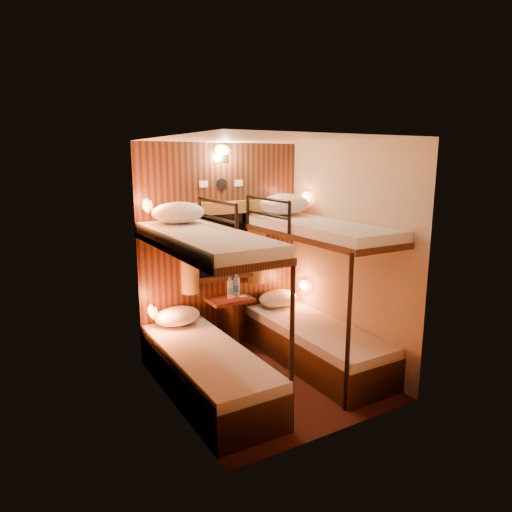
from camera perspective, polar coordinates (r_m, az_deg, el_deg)
floor at (r=4.84m, az=1.55°, el=-15.25°), size 2.10×2.10×0.00m
ceiling at (r=4.31m, az=1.74°, el=14.42°), size 2.10×2.10×0.00m
wall_back at (r=5.32m, az=-4.37°, el=0.95°), size 2.40×0.00×2.40m
wall_front at (r=3.61m, az=10.54°, el=-4.59°), size 2.40×0.00×2.40m
wall_left at (r=4.00m, az=-10.61°, el=-2.95°), size 0.00×2.40×2.40m
wall_right at (r=5.02m, az=11.37°, el=0.06°), size 0.00×2.40×2.40m
back_panel at (r=5.31m, az=-4.30°, el=0.92°), size 2.00×0.03×2.40m
bunk_left at (r=4.39m, az=-6.21°, el=-10.29°), size 0.72×1.90×1.82m
bunk_right at (r=5.02m, az=7.50°, el=-7.41°), size 0.72×1.90×1.82m
window at (r=5.29m, az=-4.15°, el=0.66°), size 1.00×0.12×0.79m
curtains at (r=5.24m, az=-4.00°, el=1.49°), size 1.10×0.22×1.00m
back_fixtures at (r=5.18m, az=-4.30°, el=12.28°), size 0.54×0.09×0.48m
reading_lamps at (r=5.01m, az=-2.61°, el=0.74°), size 2.00×0.20×1.25m
table at (r=5.36m, az=-3.28°, el=-7.68°), size 0.50×0.34×0.66m
bottle_left at (r=5.23m, az=-3.26°, el=-4.23°), size 0.07×0.07×0.25m
bottle_right at (r=5.32m, az=-2.44°, el=-3.89°), size 0.07×0.07×0.26m
sachet_a at (r=5.33m, az=-1.69°, el=-5.07°), size 0.10×0.08×0.01m
sachet_b at (r=5.31m, az=-3.03°, el=-5.15°), size 0.10×0.09×0.01m
pillow_lower_left at (r=5.05m, az=-9.81°, el=-7.41°), size 0.50×0.36×0.20m
pillow_lower_right at (r=5.60m, az=2.81°, el=-5.28°), size 0.50×0.36×0.20m
pillow_upper_left at (r=4.66m, az=-9.66°, el=5.37°), size 0.54×0.39×0.21m
pillow_upper_right at (r=5.28m, az=3.59°, el=6.47°), size 0.62×0.44×0.24m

